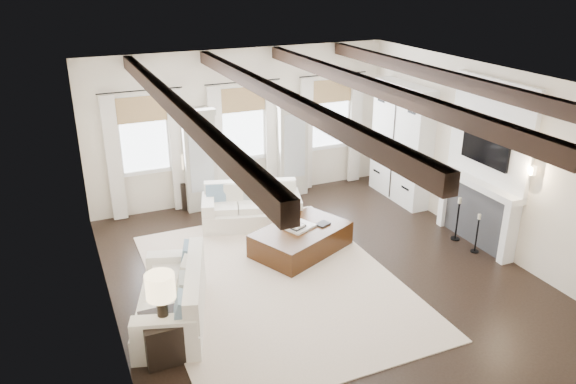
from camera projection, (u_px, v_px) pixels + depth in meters
name	position (u px, v px, depth m)	size (l,w,h in m)	color
ground	(321.00, 277.00, 9.19)	(7.50, 7.50, 0.00)	black
room_shell	(339.00, 146.00, 9.51)	(6.54, 7.54, 3.22)	white
area_rug	(276.00, 282.00, 9.04)	(3.69, 5.00, 0.02)	beige
sofa_back	(251.00, 208.00, 10.95)	(2.06, 1.37, 0.81)	white
sofa_left	(176.00, 300.00, 7.96)	(1.45, 2.16, 0.85)	white
ottoman	(301.00, 240.00, 9.94)	(1.68, 1.05, 0.44)	black
tray	(300.00, 227.00, 9.88)	(0.50, 0.38, 0.04)	white
book_lower	(297.00, 226.00, 9.80)	(0.26, 0.20, 0.04)	#262628
book_upper	(297.00, 226.00, 9.74)	(0.22, 0.17, 0.03)	beige
book_loose	(323.00, 224.00, 10.00)	(0.24, 0.18, 0.03)	#262628
side_table_front	(165.00, 337.00, 7.26)	(0.57, 0.57, 0.57)	black
lamp_front	(160.00, 289.00, 6.99)	(0.37, 0.37, 0.64)	black
side_table_back	(189.00, 193.00, 11.75)	(0.39, 0.39, 0.59)	black
lamp_back	(187.00, 161.00, 11.48)	(0.36, 0.36, 0.61)	black
candlestick_near	(477.00, 236.00, 9.88)	(0.15, 0.15, 0.73)	black
candlestick_far	(457.00, 222.00, 10.32)	(0.17, 0.17, 0.84)	black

